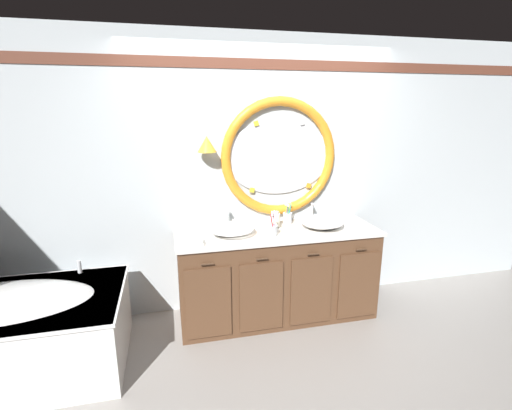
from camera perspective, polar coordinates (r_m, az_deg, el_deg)
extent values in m
plane|color=gray|center=(3.56, 3.20, -18.42)|extent=(14.00, 14.00, 0.00)
cube|color=silver|center=(3.61, 0.82, 4.43)|extent=(6.40, 0.08, 2.60)
cube|color=brown|center=(3.53, 1.07, 20.83)|extent=(6.27, 0.01, 0.09)
ellipsoid|color=silver|center=(3.57, 3.59, 7.32)|extent=(1.04, 0.02, 0.71)
torus|color=orange|center=(3.56, 3.61, 7.31)|extent=(1.13, 0.09, 1.13)
cube|color=yellow|center=(3.74, 11.32, 7.35)|extent=(0.05, 0.01, 0.05)
cube|color=silver|center=(3.60, 7.11, 12.47)|extent=(0.05, 0.01, 0.05)
cube|color=yellow|center=(3.47, 0.04, 12.43)|extent=(0.05, 0.01, 0.05)
cube|color=green|center=(3.44, -4.69, 7.00)|extent=(0.05, 0.01, 0.05)
cube|color=yellow|center=(3.54, -0.60, 2.30)|extent=(0.05, 0.01, 0.05)
cube|color=orange|center=(3.70, 8.09, 2.96)|extent=(0.05, 0.01, 0.05)
cylinder|color=#4C3823|center=(3.38, -7.67, 9.66)|extent=(0.02, 0.09, 0.02)
cone|color=gold|center=(3.34, -7.57, 9.25)|extent=(0.17, 0.17, 0.14)
cube|color=brown|center=(3.58, 3.18, -10.62)|extent=(1.82, 0.61, 0.83)
cube|color=silver|center=(3.42, 3.28, -4.11)|extent=(1.85, 0.64, 0.03)
cube|color=silver|center=(3.71, 1.97, -3.79)|extent=(1.82, 0.02, 0.11)
cube|color=brown|center=(3.21, -7.32, -14.76)|extent=(0.38, 0.02, 0.63)
cylinder|color=#422D1E|center=(3.04, -7.52, -9.02)|extent=(0.10, 0.01, 0.01)
cube|color=brown|center=(3.28, 0.84, -13.97)|extent=(0.38, 0.02, 0.63)
cylinder|color=#422D1E|center=(3.11, 0.92, -8.31)|extent=(0.10, 0.01, 0.01)
cube|color=brown|center=(3.40, 8.48, -12.97)|extent=(0.38, 0.02, 0.63)
cylinder|color=#422D1E|center=(3.24, 8.79, -7.49)|extent=(0.10, 0.01, 0.01)
cube|color=brown|center=(3.59, 15.39, -11.86)|extent=(0.38, 0.02, 0.63)
cylinder|color=#422D1E|center=(3.43, 15.89, -6.62)|extent=(0.10, 0.01, 0.01)
cube|color=white|center=(3.46, -34.00, -16.59)|extent=(1.67, 0.95, 0.58)
ellipsoid|color=white|center=(3.35, -34.60, -13.04)|extent=(1.37, 0.74, 0.28)
cube|color=white|center=(3.34, -34.70, -12.42)|extent=(1.70, 0.98, 0.02)
cylinder|color=silver|center=(3.54, -25.50, -8.54)|extent=(0.04, 0.04, 0.11)
cylinder|color=silver|center=(3.35, -34.60, -13.04)|extent=(0.04, 0.04, 0.01)
ellipsoid|color=white|center=(3.28, -3.73, -3.66)|extent=(0.38, 0.26, 0.11)
torus|color=white|center=(3.28, -3.74, -3.61)|extent=(0.40, 0.40, 0.02)
cylinder|color=silver|center=(3.28, -3.74, -3.61)|extent=(0.03, 0.03, 0.01)
ellipsoid|color=white|center=(3.51, 10.13, -2.54)|extent=(0.38, 0.32, 0.12)
torus|color=white|center=(3.51, 10.14, -2.50)|extent=(0.40, 0.40, 0.02)
cylinder|color=silver|center=(3.51, 10.14, -2.50)|extent=(0.03, 0.03, 0.01)
cylinder|color=silver|center=(3.53, -4.44, -3.08)|extent=(0.05, 0.05, 0.02)
cylinder|color=silver|center=(3.51, -4.46, -1.78)|extent=(0.02, 0.02, 0.15)
sphere|color=silver|center=(3.49, -4.49, -0.63)|extent=(0.03, 0.03, 0.03)
cylinder|color=silver|center=(3.44, -4.35, -0.85)|extent=(0.02, 0.10, 0.02)
cylinder|color=silver|center=(3.52, -5.69, -2.85)|extent=(0.04, 0.04, 0.06)
cylinder|color=silver|center=(3.54, -3.20, -2.69)|extent=(0.04, 0.04, 0.06)
cube|color=silver|center=(3.51, -5.71, -2.32)|extent=(0.05, 0.01, 0.01)
cube|color=silver|center=(3.53, -3.21, -2.16)|extent=(0.05, 0.01, 0.01)
cylinder|color=silver|center=(3.75, 8.55, -2.13)|extent=(0.05, 0.05, 0.02)
cylinder|color=silver|center=(3.73, 8.60, -0.91)|extent=(0.02, 0.02, 0.15)
sphere|color=silver|center=(3.71, 8.64, 0.17)|extent=(0.03, 0.03, 0.03)
cylinder|color=silver|center=(3.67, 8.91, -0.01)|extent=(0.02, 0.09, 0.02)
cylinder|color=silver|center=(3.72, 7.44, -1.92)|extent=(0.04, 0.04, 0.06)
cylinder|color=silver|center=(3.78, 9.66, -1.75)|extent=(0.04, 0.04, 0.06)
cube|color=silver|center=(3.71, 7.46, -1.42)|extent=(0.05, 0.01, 0.01)
cube|color=silver|center=(3.77, 9.68, -1.25)|extent=(0.05, 0.01, 0.01)
cylinder|color=silver|center=(3.27, 2.59, -3.93)|extent=(0.08, 0.08, 0.09)
torus|color=silver|center=(3.25, 2.60, -3.21)|extent=(0.09, 0.09, 0.01)
cylinder|color=pink|center=(3.25, 2.82, -2.85)|extent=(0.02, 0.01, 0.19)
cube|color=white|center=(3.22, 2.85, -1.06)|extent=(0.01, 0.02, 0.02)
cylinder|color=#E0383D|center=(3.26, 2.47, -2.88)|extent=(0.04, 0.01, 0.18)
cube|color=white|center=(3.23, 2.49, -1.15)|extent=(0.02, 0.02, 0.02)
cylinder|color=#E0383D|center=(3.23, 2.52, -3.14)|extent=(0.03, 0.02, 0.17)
cube|color=white|center=(3.20, 2.54, -1.50)|extent=(0.02, 0.02, 0.03)
cylinder|color=silver|center=(3.60, 4.86, -2.04)|extent=(0.09, 0.09, 0.10)
torus|color=silver|center=(3.59, 4.88, -1.25)|extent=(0.09, 0.09, 0.01)
cylinder|color=#19ADB2|center=(3.59, 5.14, -1.20)|extent=(0.04, 0.03, 0.19)
cube|color=white|center=(3.56, 5.17, 0.44)|extent=(0.02, 0.02, 0.03)
cylinder|color=purple|center=(3.60, 4.77, -1.26)|extent=(0.01, 0.03, 0.17)
cube|color=white|center=(3.58, 4.80, 0.24)|extent=(0.02, 0.02, 0.02)
cylinder|color=yellow|center=(3.58, 4.57, -1.38)|extent=(0.02, 0.03, 0.17)
cube|color=white|center=(3.55, 4.60, 0.11)|extent=(0.02, 0.02, 0.02)
cylinder|color=green|center=(3.57, 4.92, -1.49)|extent=(0.01, 0.03, 0.16)
cube|color=white|center=(3.55, 4.96, -0.06)|extent=(0.02, 0.01, 0.02)
cylinder|color=#EFE5C6|center=(3.48, 3.17, -2.35)|extent=(0.07, 0.07, 0.13)
cylinder|color=silver|center=(3.46, 3.19, -1.13)|extent=(0.04, 0.04, 0.02)
cylinder|color=silver|center=(3.44, 3.28, -0.99)|extent=(0.01, 0.04, 0.01)
cube|color=white|center=(3.09, -9.45, -5.84)|extent=(0.15, 0.13, 0.02)
cube|color=white|center=(3.09, -9.47, -5.44)|extent=(0.14, 0.13, 0.02)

